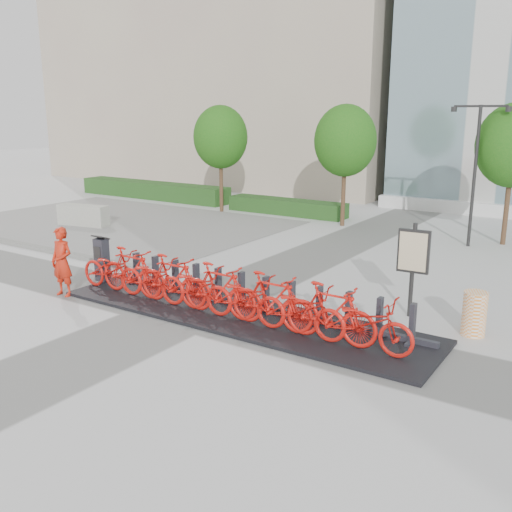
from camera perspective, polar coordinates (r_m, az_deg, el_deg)
The scene contains 26 objects.
ground at distance 14.23m, azimuth -6.74°, elevation -5.38°, with size 120.00×120.00×0.00m, color #B0B0B0.
gravel_patch at distance 25.86m, azimuth -13.72°, elevation 3.21°, with size 14.00×14.00×0.00m, color slate.
curb at distance 22.78m, azimuth -23.12°, elevation 1.20°, with size 14.00×0.25×0.15m, color slate.
hedge_a at distance 33.11m, azimuth -10.27°, elevation 6.49°, with size 10.00×1.40×0.90m, color #234B1B.
hedge_b at distance 27.47m, azimuth 3.08°, elevation 4.95°, with size 6.00×1.20×0.70m, color #234B1B.
tree_0 at distance 27.82m, azimuth -3.57°, elevation 11.77°, with size 2.60×2.60×5.10m.
tree_1 at distance 24.46m, azimuth 8.93°, elevation 11.30°, with size 2.60×2.60×5.10m.
streetlamp at distance 21.76m, azimuth 21.14°, elevation 9.00°, with size 2.00×0.20×5.00m.
dock_pad at distance 13.69m, azimuth -1.74°, elevation -5.91°, with size 9.60×2.40×0.08m, color black.
dock_rail_posts at distance 13.87m, azimuth -0.42°, elevation -3.60°, with size 8.02×0.50×0.85m, color #292A32, non-canonical shape.
bike_0 at distance 15.75m, azimuth -14.18°, elevation -1.33°, with size 0.75×2.15×1.13m, color red.
bike_1 at distance 15.22m, azimuth -12.36°, elevation -1.52°, with size 0.59×2.09×1.26m, color red.
bike_2 at distance 14.75m, azimuth -10.39°, elevation -2.18°, with size 0.75×2.15×1.13m, color red.
bike_3 at distance 14.26m, azimuth -8.30°, elevation -2.41°, with size 0.59×2.09×1.26m, color red.
bike_4 at distance 13.82m, azimuth -6.06°, elevation -3.14°, with size 0.75×2.15×1.13m, color red.
bike_5 at distance 13.37m, azimuth -3.68°, elevation -3.40°, with size 0.59×2.09×1.26m, color red.
bike_6 at distance 12.99m, azimuth -1.14°, elevation -4.20°, with size 0.75×2.15×1.13m, color red.
bike_7 at distance 12.59m, azimuth 1.57°, elevation -4.50°, with size 0.59×2.09×1.26m, color red.
bike_8 at distance 12.27m, azimuth 4.43°, elevation -5.36°, with size 0.75×2.15×1.13m, color red.
bike_9 at distance 11.94m, azimuth 7.46°, elevation -5.68°, with size 0.59×2.09×1.26m, color red.
bike_10 at distance 11.68m, azimuth 10.64°, elevation -6.58°, with size 0.75×2.15×1.13m, color red.
kiosk at distance 16.70m, azimuth -15.16°, elevation -0.26°, with size 0.43×0.37×1.34m.
worker_red at distance 15.83m, azimuth -18.83°, elevation -0.55°, with size 0.67×0.44×1.84m, color red.
construction_barrel at distance 13.31m, azimuth 21.00°, elevation -5.41°, with size 0.51×0.51×0.99m, color orange.
jersey_barrier at distance 25.67m, azimuth -16.91°, elevation 3.92°, with size 2.30×0.63×0.89m, color #ACAC9E.
map_sign at distance 13.79m, azimuth 15.45°, elevation 0.06°, with size 0.75×0.17×2.27m.
Camera 1 is at (8.75, -10.18, 4.73)m, focal length 40.00 mm.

